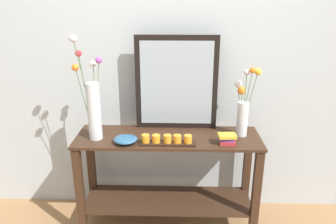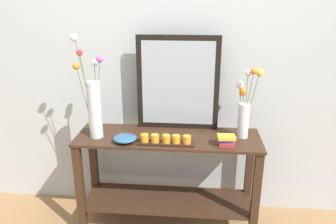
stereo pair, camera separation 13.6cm
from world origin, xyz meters
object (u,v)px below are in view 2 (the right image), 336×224
object	(u,v)px
vase_right	(244,110)
decorative_bowl	(125,138)
mirror_leaning	(178,83)
book_stack	(226,140)
console_table	(168,171)
candle_tray	(166,140)
tall_vase_left	(94,104)

from	to	relation	value
vase_right	decorative_bowl	bearing A→B (deg)	-168.14
mirror_leaning	book_stack	distance (m)	0.56
console_table	candle_tray	distance (m)	0.35
decorative_bowl	book_stack	distance (m)	0.71
book_stack	vase_right	bearing A→B (deg)	52.47
console_table	candle_tray	size ratio (longest dim) A/B	3.46
console_table	decorative_bowl	size ratio (longest dim) A/B	8.19
mirror_leaning	tall_vase_left	world-z (taller)	tall_vase_left
decorative_bowl	book_stack	size ratio (longest dim) A/B	1.30
vase_right	candle_tray	size ratio (longest dim) A/B	1.31
tall_vase_left	book_stack	distance (m)	0.97
console_table	candle_tray	bearing A→B (deg)	-92.16
console_table	book_stack	size ratio (longest dim) A/B	10.62
console_table	vase_right	bearing A→B (deg)	5.52
vase_right	book_stack	distance (m)	0.28
console_table	candle_tray	xyz separation A→B (m)	(-0.00, -0.13, 0.32)
console_table	tall_vase_left	distance (m)	0.76
vase_right	book_stack	world-z (taller)	vase_right
console_table	decorative_bowl	world-z (taller)	decorative_bowl
vase_right	candle_tray	world-z (taller)	vase_right
decorative_bowl	book_stack	xyz separation A→B (m)	(0.71, 0.00, 0.01)
candle_tray	mirror_leaning	bearing A→B (deg)	78.52
candle_tray	decorative_bowl	xyz separation A→B (m)	(-0.29, 0.01, 0.00)
candle_tray	vase_right	bearing A→B (deg)	18.50
mirror_leaning	book_stack	xyz separation A→B (m)	(0.36, -0.30, -0.32)
tall_vase_left	decorative_bowl	distance (m)	0.33
mirror_leaning	console_table	bearing A→B (deg)	-107.92
vase_right	mirror_leaning	bearing A→B (deg)	165.27
tall_vase_left	decorative_bowl	bearing A→B (deg)	-17.30
console_table	vase_right	distance (m)	0.74
decorative_bowl	console_table	bearing A→B (deg)	22.81
candle_tray	decorative_bowl	bearing A→B (deg)	178.45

